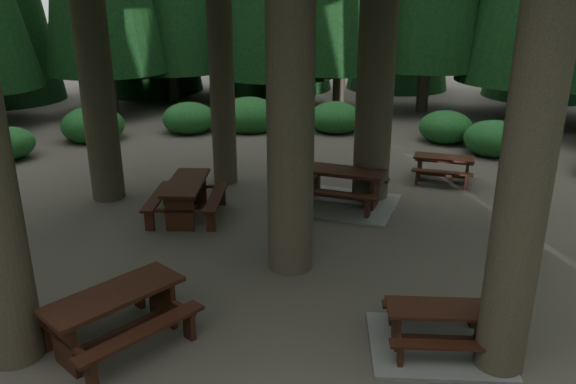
# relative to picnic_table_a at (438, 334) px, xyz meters

# --- Properties ---
(ground) EXTENTS (80.00, 80.00, 0.00)m
(ground) POSITION_rel_picnic_table_a_xyz_m (-3.22, 2.13, -0.21)
(ground) COLOR #4D463E
(ground) RESTS_ON ground
(picnic_table_a) EXTENTS (2.05, 1.72, 0.67)m
(picnic_table_a) POSITION_rel_picnic_table_a_xyz_m (0.00, 0.00, 0.00)
(picnic_table_a) COLOR gray
(picnic_table_a) RESTS_ON ground
(picnic_table_b) EXTENTS (1.77, 2.13, 0.87)m
(picnic_table_b) POSITION_rel_picnic_table_a_xyz_m (-5.05, 4.53, 0.37)
(picnic_table_b) COLOR black
(picnic_table_b) RESTS_ON ground
(picnic_table_c) EXTENTS (3.09, 2.76, 0.89)m
(picnic_table_c) POSITION_rel_picnic_table_a_xyz_m (-1.54, 5.73, 0.11)
(picnic_table_c) COLOR gray
(picnic_table_c) RESTS_ON ground
(picnic_table_d) EXTENTS (1.81, 1.57, 0.69)m
(picnic_table_d) POSITION_rel_picnic_table_a_xyz_m (1.20, 7.89, 0.25)
(picnic_table_d) COLOR black
(picnic_table_d) RESTS_ON ground
(picnic_table_e) EXTENTS (2.47, 2.55, 0.86)m
(picnic_table_e) POSITION_rel_picnic_table_a_xyz_m (-4.68, -0.44, 0.36)
(picnic_table_e) COLOR black
(picnic_table_e) RESTS_ON ground
(shrub_ring) EXTENTS (23.86, 24.64, 1.49)m
(shrub_ring) POSITION_rel_picnic_table_a_xyz_m (-2.52, 2.88, 0.19)
(shrub_ring) COLOR #1E5928
(shrub_ring) RESTS_ON ground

